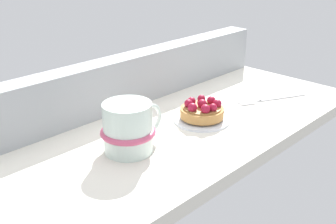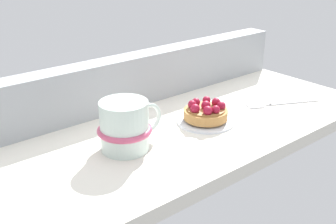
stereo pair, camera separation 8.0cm
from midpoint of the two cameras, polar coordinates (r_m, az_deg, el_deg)
name	(u,v)px [view 2 (the right image)]	position (r cm, az deg, el deg)	size (l,w,h in cm)	color
ground_plane	(178,132)	(86.35, 4.09, -2.76)	(89.57, 38.27, 2.74)	silver
window_rail_back	(132,80)	(95.29, -2.58, 4.34)	(87.78, 5.53, 11.26)	#9EA3A8
dessert_plate	(205,120)	(87.80, 7.70, -1.17)	(11.94, 11.94, 0.92)	silver
raspberry_tart	(206,112)	(87.01, 7.78, 0.01)	(9.12, 9.12, 3.82)	#B77F42
coffee_mug	(125,126)	(74.76, -2.80, -2.00)	(13.21, 9.90, 9.21)	silver
dessert_fork	(283,103)	(101.07, 17.54, 1.15)	(16.73, 9.29, 0.60)	silver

